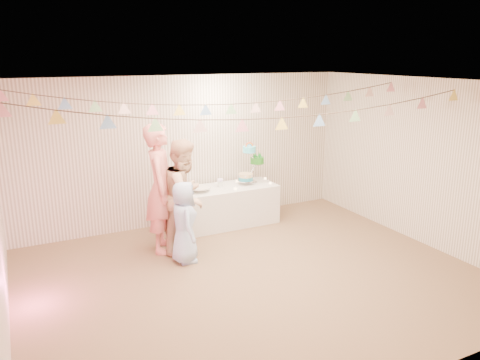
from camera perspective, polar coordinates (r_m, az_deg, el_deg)
name	(u,v)px	position (r m, az deg, el deg)	size (l,w,h in m)	color
floor	(253,277)	(6.52, 1.60, -11.68)	(6.00, 6.00, 0.00)	brown
ceiling	(255,83)	(5.83, 1.79, 11.79)	(6.00, 6.00, 0.00)	white
back_wall	(187,151)	(8.27, -6.52, 3.58)	(6.00, 6.00, 0.00)	silver
front_wall	(396,258)	(4.14, 18.44, -8.96)	(6.00, 6.00, 0.00)	silver
right_wall	(422,162)	(7.88, 21.32, 2.06)	(5.00, 5.00, 0.00)	silver
table	(225,206)	(8.28, -1.87, -3.16)	(1.84, 0.73, 0.69)	silver
cake_stand	(251,161)	(8.36, 1.38, 2.39)	(0.62, 0.37, 0.70)	silver
cake_bottom	(245,176)	(8.30, 0.64, 0.43)	(0.31, 0.31, 0.15)	teal
cake_middle	(258,158)	(8.52, 2.16, 2.67)	(0.27, 0.27, 0.22)	#20781A
cake_top_tier	(249,146)	(8.25, 1.12, 4.18)	(0.25, 0.25, 0.19)	#48D2E4
platter	(200,187)	(7.93, -4.95, -0.90)	(0.37, 0.37, 0.02)	white
posy	(220,179)	(8.16, -2.44, 0.10)	(0.13, 0.13, 0.15)	white
person_adult_a	(161,188)	(7.13, -9.58, -1.01)	(0.72, 0.47, 1.97)	#EB827B
person_adult_b	(185,196)	(7.10, -6.70, -1.93)	(0.84, 0.66, 1.74)	#DAAB86
person_child	(184,222)	(6.79, -6.83, -5.14)	(0.59, 0.38, 1.20)	#A7BFED
bunting_back	(218,96)	(6.83, -2.67, 10.16)	(5.60, 1.10, 0.40)	pink
bunting_front	(262,107)	(5.68, 2.73, 8.86)	(5.60, 0.90, 0.36)	#72A5E5
tealight_0	(184,194)	(7.75, -6.80, -1.75)	(0.04, 0.04, 0.03)	#FFD88C
tealight_1	(202,186)	(8.20, -4.64, -0.75)	(0.04, 0.04, 0.03)	#FFD88C
tealight_2	(235,189)	(8.03, -0.58, -1.06)	(0.04, 0.04, 0.03)	#FFD88C
tealight_3	(237,181)	(8.51, -0.37, -0.12)	(0.04, 0.04, 0.03)	#FFD88C
tealight_4	(270,183)	(8.39, 3.72, -0.38)	(0.04, 0.04, 0.03)	#FFD88C
tealight_5	(265,178)	(8.70, 3.09, 0.20)	(0.04, 0.04, 0.03)	#FFD88C
tealight_6	(185,192)	(7.90, -6.71, -1.44)	(0.04, 0.04, 0.03)	#FFD88C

